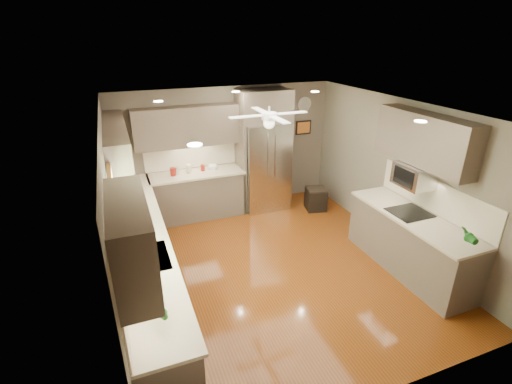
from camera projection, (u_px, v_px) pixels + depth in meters
floor at (274, 266)px, 5.95m from camera, size 5.00×5.00×0.00m
ceiling at (278, 110)px, 4.96m from camera, size 5.00×5.00×0.00m
wall_back at (226, 149)px, 7.59m from camera, size 4.50×0.00×4.50m
wall_front at (390, 301)px, 3.32m from camera, size 4.50×0.00×4.50m
wall_left at (115, 221)px, 4.71m from camera, size 0.00×5.00×5.00m
wall_right at (399, 176)px, 6.20m from camera, size 0.00×5.00×5.00m
canister_a at (173, 172)px, 7.03m from camera, size 0.12×0.12×0.16m
canister_b at (177, 171)px, 7.10m from camera, size 0.13×0.13×0.15m
canister_c at (189, 168)px, 7.16m from camera, size 0.12×0.12×0.16m
canister_d at (203, 168)px, 7.29m from camera, size 0.10×0.10×0.13m
soap_bottle at (132, 230)px, 4.94m from camera, size 0.11×0.11×0.19m
potted_plant_left at (157, 309)px, 3.46m from camera, size 0.18×0.14×0.30m
potted_plant_right at (469, 236)px, 4.69m from camera, size 0.19×0.16×0.30m
bowl at (213, 168)px, 7.36m from camera, size 0.25×0.25×0.05m
left_run at (144, 261)px, 5.24m from camera, size 0.65×4.70×1.45m
back_run at (197, 194)px, 7.40m from camera, size 1.85×0.65×1.45m
uppers at (213, 147)px, 5.57m from camera, size 4.50×4.70×0.95m
window at (115, 217)px, 4.17m from camera, size 0.05×1.12×0.92m
sink at (148, 260)px, 4.52m from camera, size 0.50×0.70×0.32m
refrigerator at (264, 153)px, 7.56m from camera, size 1.06×0.75×2.45m
right_run at (410, 242)px, 5.72m from camera, size 0.70×2.20×1.45m
microwave at (414, 175)px, 5.57m from camera, size 0.43×0.55×0.34m
ceiling_fan at (269, 118)px, 5.28m from camera, size 1.18×1.18×0.32m
recessed_lights at (264, 106)px, 5.29m from camera, size 2.84×3.14×0.01m
wall_clock at (304, 104)px, 7.84m from camera, size 0.30×0.03×0.30m
framed_print at (303, 128)px, 8.03m from camera, size 0.36×0.03×0.30m
stool at (316, 199)px, 7.77m from camera, size 0.47×0.47×0.47m
paper_towel at (153, 289)px, 3.74m from camera, size 0.12×0.12×0.29m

